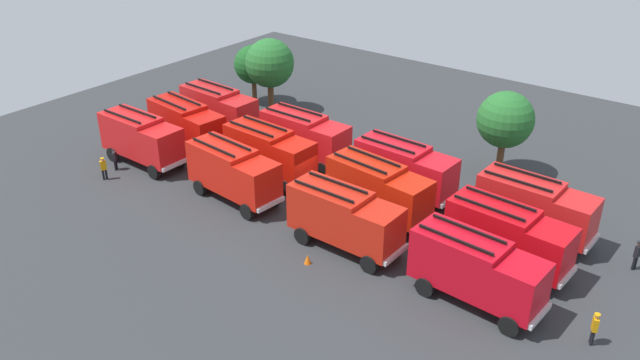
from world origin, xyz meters
TOP-DOWN VIEW (x-y plane):
  - ground_plane at (0.00, 0.00)m, footprint 64.39×64.39m
  - fire_truck_0 at (-14.06, -3.78)m, footprint 7.23×2.82m
  - fire_truck_1 at (-4.60, -3.67)m, footprint 7.39×3.29m
  - fire_truck_2 at (4.91, -4.04)m, footprint 7.23×2.82m
  - fire_truck_3 at (13.44, -4.16)m, footprint 7.33×3.10m
  - fire_truck_4 at (-13.42, 0.15)m, footprint 7.43×3.41m
  - fire_truck_5 at (-4.78, 0.24)m, footprint 7.30×3.02m
  - fire_truck_6 at (4.53, 0.24)m, footprint 7.41×3.34m
  - fire_truck_7 at (13.43, -0.08)m, footprint 7.33×3.09m
  - fire_truck_8 at (-13.86, 4.16)m, footprint 7.31×3.03m
  - fire_truck_9 at (-4.51, 3.99)m, footprint 7.24×2.85m
  - fire_truck_10 at (4.38, 3.80)m, footprint 7.30×3.01m
  - fire_truck_11 at (13.42, 4.03)m, footprint 7.27×2.92m
  - firefighter_0 at (19.49, -3.68)m, footprint 0.39×0.48m
  - firefighter_1 at (19.49, 4.24)m, footprint 0.33×0.46m
  - firefighter_2 at (-14.87, -5.79)m, footprint 0.42×0.48m
  - firefighter_3 at (-14.19, -7.27)m, footprint 0.41×0.48m
  - tree_0 at (-16.32, 11.19)m, footprint 3.55×3.55m
  - tree_1 at (-13.52, 10.37)m, footprint 4.35×4.35m
  - tree_2 at (8.23, 11.06)m, footprint 4.09×4.09m
  - traffic_cone_0 at (9.22, 2.43)m, footprint 0.39×0.39m
  - traffic_cone_1 at (4.22, -6.72)m, footprint 0.42×0.42m
  - traffic_cone_2 at (13.70, 6.13)m, footprint 0.39×0.39m

SIDE VIEW (x-z plane):
  - ground_plane at x=0.00m, z-range 0.00..0.00m
  - traffic_cone_0 at x=9.22m, z-range 0.00..0.56m
  - traffic_cone_2 at x=13.70m, z-range 0.00..0.56m
  - traffic_cone_1 at x=4.22m, z-range 0.00..0.59m
  - firefighter_2 at x=-14.87m, z-range 0.09..1.71m
  - firefighter_3 at x=-14.19m, z-range 0.10..1.82m
  - firefighter_0 at x=19.49m, z-range 0.12..1.94m
  - firefighter_1 at x=19.49m, z-range 0.12..1.96m
  - fire_truck_0 at x=-14.06m, z-range 0.21..4.09m
  - fire_truck_1 at x=-4.60m, z-range 0.21..4.09m
  - fire_truck_2 at x=4.91m, z-range 0.21..4.09m
  - fire_truck_3 at x=13.44m, z-range 0.21..4.09m
  - fire_truck_4 at x=-13.42m, z-range 0.21..4.09m
  - fire_truck_5 at x=-4.78m, z-range 0.21..4.09m
  - fire_truck_6 at x=4.53m, z-range 0.21..4.09m
  - fire_truck_7 at x=13.43m, z-range 0.21..4.09m
  - fire_truck_8 at x=-13.86m, z-range 0.21..4.09m
  - fire_truck_9 at x=-4.51m, z-range 0.21..4.09m
  - fire_truck_10 at x=4.38m, z-range 0.21..4.09m
  - fire_truck_11 at x=13.42m, z-range 0.21..4.09m
  - tree_0 at x=-16.32m, z-range 0.95..6.44m
  - tree_2 at x=8.23m, z-range 1.10..7.44m
  - tree_1 at x=-13.52m, z-range 1.16..7.91m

